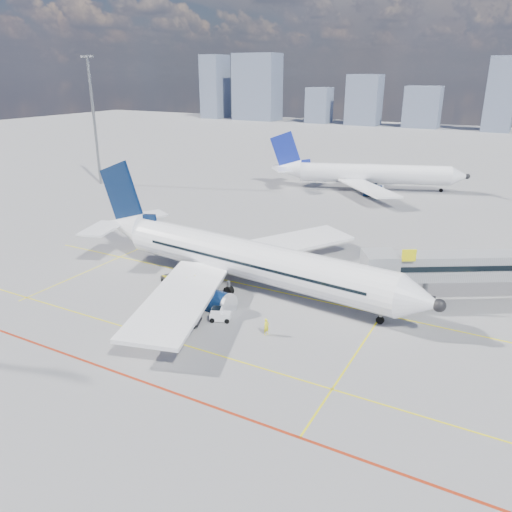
{
  "coord_description": "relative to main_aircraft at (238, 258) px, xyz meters",
  "views": [
    {
      "loc": [
        24.02,
        -36.47,
        22.31
      ],
      "look_at": [
        0.38,
        7.14,
        4.0
      ],
      "focal_mm": 35.0,
      "sensor_mm": 36.0,
      "label": 1
    }
  ],
  "objects": [
    {
      "name": "ground",
      "position": [
        2.13,
        -7.63,
        -3.22
      ],
      "size": [
        420.0,
        420.0,
        0.0
      ],
      "primitive_type": "plane",
      "color": "gray",
      "rests_on": "ground"
    },
    {
      "name": "apron_markings",
      "position": [
        1.55,
        -11.54,
        -3.21
      ],
      "size": [
        90.0,
        35.12,
        0.01
      ],
      "color": "yellow",
      "rests_on": "ground"
    },
    {
      "name": "jet_bridge",
      "position": [
        25.64,
        9.28,
        0.53
      ],
      "size": [
        23.55,
        15.78,
        6.3
      ],
      "color": "gray",
      "rests_on": "ground"
    },
    {
      "name": "floodlight_mast_nw",
      "position": [
        -52.87,
        32.37,
        10.37
      ],
      "size": [
        3.2,
        0.61,
        25.45
      ],
      "color": "slate",
      "rests_on": "ground"
    },
    {
      "name": "distant_skyline",
      "position": [
        -1.99,
        182.37,
        9.18
      ],
      "size": [
        251.36,
        14.79,
        30.94
      ],
      "color": "slate",
      "rests_on": "ground"
    },
    {
      "name": "main_aircraft",
      "position": [
        0.0,
        0.0,
        0.0
      ],
      "size": [
        43.64,
        37.97,
        12.76
      ],
      "rotation": [
        0.0,
        0.0,
        -0.1
      ],
      "color": "white",
      "rests_on": "ground"
    },
    {
      "name": "second_aircraft",
      "position": [
        -1.88,
        53.66,
        0.01
      ],
      "size": [
        38.04,
        32.36,
        11.47
      ],
      "rotation": [
        0.0,
        0.0,
        0.34
      ],
      "color": "white",
      "rests_on": "ground"
    },
    {
      "name": "baggage_tug",
      "position": [
        2.78,
        -8.33,
        -2.57
      ],
      "size": [
        2.22,
        1.81,
        1.35
      ],
      "rotation": [
        0.0,
        0.0,
        0.39
      ],
      "color": "white",
      "rests_on": "ground"
    },
    {
      "name": "cargo_dolly",
      "position": [
        -0.04,
        -10.6,
        -2.11
      ],
      "size": [
        4.02,
        2.74,
        2.02
      ],
      "rotation": [
        0.0,
        0.0,
        0.33
      ],
      "color": "black",
      "rests_on": "ground"
    },
    {
      "name": "belt_loader",
      "position": [
        -5.8,
        -3.81,
        -2.6
      ],
      "size": [
        5.78,
        3.55,
        2.38
      ],
      "rotation": [
        0.0,
        0.0,
        -0.43
      ],
      "color": "black",
      "rests_on": "ground"
    },
    {
      "name": "ramp_worker",
      "position": [
        7.97,
        -8.59,
        -2.42
      ],
      "size": [
        0.56,
        0.68,
        1.59
      ],
      "primitive_type": "imported",
      "rotation": [
        0.0,
        0.0,
        1.21
      ],
      "color": "yellow",
      "rests_on": "ground"
    }
  ]
}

